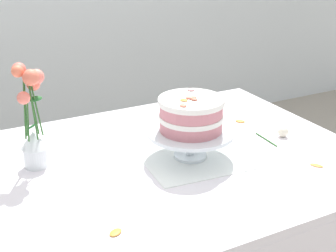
{
  "coord_description": "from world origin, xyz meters",
  "views": [
    {
      "loc": [
        -0.61,
        -1.26,
        1.45
      ],
      "look_at": [
        0.05,
        -0.01,
        0.86
      ],
      "focal_mm": 50.91,
      "sensor_mm": 36.0,
      "label": 1
    }
  ],
  "objects_px": {
    "dining_table": "(158,189)",
    "layer_cake": "(191,114)",
    "flower_vase": "(32,122)",
    "cake_stand": "(191,135)",
    "fallen_rose": "(282,132)"
  },
  "relations": [
    {
      "from": "cake_stand",
      "to": "layer_cake",
      "type": "xyz_separation_m",
      "value": [
        -0.0,
        0.0,
        0.07
      ]
    },
    {
      "from": "flower_vase",
      "to": "cake_stand",
      "type": "bearing_deg",
      "value": -20.63
    },
    {
      "from": "layer_cake",
      "to": "dining_table",
      "type": "bearing_deg",
      "value": 177.36
    },
    {
      "from": "dining_table",
      "to": "flower_vase",
      "type": "height_order",
      "value": "flower_vase"
    },
    {
      "from": "dining_table",
      "to": "flower_vase",
      "type": "relative_size",
      "value": 4.13
    },
    {
      "from": "dining_table",
      "to": "layer_cake",
      "type": "xyz_separation_m",
      "value": [
        0.12,
        -0.01,
        0.25
      ]
    },
    {
      "from": "cake_stand",
      "to": "layer_cake",
      "type": "bearing_deg",
      "value": 132.94
    },
    {
      "from": "cake_stand",
      "to": "fallen_rose",
      "type": "xyz_separation_m",
      "value": [
        0.38,
        -0.01,
        -0.06
      ]
    },
    {
      "from": "cake_stand",
      "to": "flower_vase",
      "type": "relative_size",
      "value": 0.86
    },
    {
      "from": "dining_table",
      "to": "cake_stand",
      "type": "relative_size",
      "value": 4.83
    },
    {
      "from": "dining_table",
      "to": "cake_stand",
      "type": "height_order",
      "value": "cake_stand"
    },
    {
      "from": "flower_vase",
      "to": "dining_table",
      "type": "bearing_deg",
      "value": -26.15
    },
    {
      "from": "cake_stand",
      "to": "layer_cake",
      "type": "height_order",
      "value": "layer_cake"
    },
    {
      "from": "dining_table",
      "to": "layer_cake",
      "type": "bearing_deg",
      "value": -2.64
    },
    {
      "from": "dining_table",
      "to": "cake_stand",
      "type": "bearing_deg",
      "value": -2.64
    }
  ]
}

